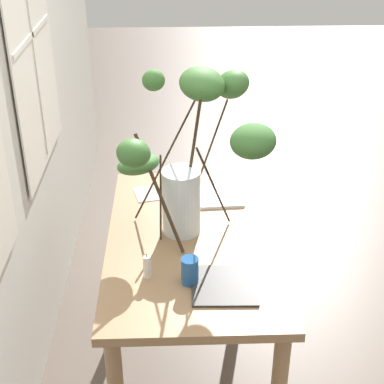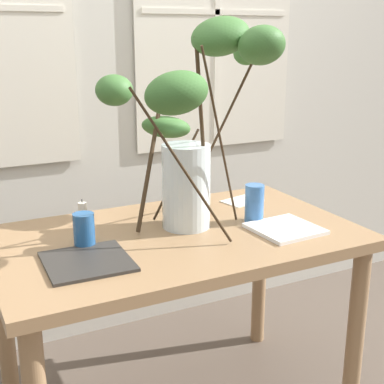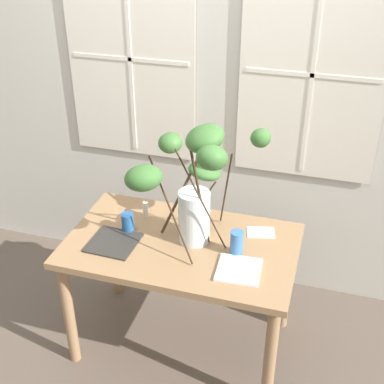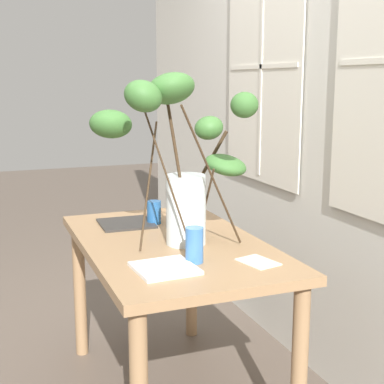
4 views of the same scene
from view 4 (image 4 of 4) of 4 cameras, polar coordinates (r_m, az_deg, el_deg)
name	(u,v)px [view 4 (image 4 of 4)]	position (r m, az deg, el deg)	size (l,w,h in m)	color
back_wall_with_windows	(332,80)	(2.68, 14.05, 10.98)	(4.88, 0.14, 2.81)	beige
dining_table	(171,264)	(2.45, -2.11, -7.35)	(1.23, 0.74, 0.73)	#93704C
vase_with_branches	(177,158)	(2.29, -1.52, 3.46)	(0.67, 0.68, 0.74)	silver
drinking_glass_blue_left	(154,212)	(2.70, -3.89, -2.07)	(0.07, 0.07, 0.11)	#235693
drinking_glass_blue_right	(194,245)	(2.12, 0.24, -5.41)	(0.07, 0.07, 0.14)	#386BAD
plate_square_left	(126,223)	(2.70, -6.71, -3.19)	(0.25, 0.25, 0.01)	#2D2B28
plate_square_right	(165,268)	(2.06, -2.79, -7.74)	(0.21, 0.21, 0.01)	white
napkin_folded	(258,262)	(2.15, 6.73, -7.07)	(0.15, 0.11, 0.00)	silver
pillar_candle	(189,213)	(2.71, -0.29, -2.13)	(0.03, 0.03, 0.11)	silver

